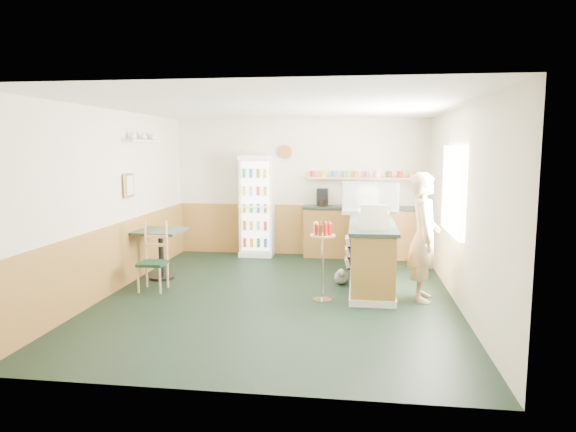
% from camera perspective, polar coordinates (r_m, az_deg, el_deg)
% --- Properties ---
extents(ground, '(6.00, 6.00, 0.00)m').
position_cam_1_polar(ground, '(7.56, -1.11, -8.83)').
color(ground, black).
rests_on(ground, ground).
extents(room_envelope, '(5.04, 6.02, 2.72)m').
position_cam_1_polar(room_envelope, '(8.03, -1.95, 3.21)').
color(room_envelope, beige).
rests_on(room_envelope, ground).
extents(service_counter, '(0.68, 3.01, 1.01)m').
position_cam_1_polar(service_counter, '(8.42, 9.15, -4.00)').
color(service_counter, olive).
rests_on(service_counter, ground).
extents(back_counter, '(2.24, 0.42, 1.69)m').
position_cam_1_polar(back_counter, '(10.10, 8.00, -1.52)').
color(back_counter, olive).
rests_on(back_counter, ground).
extents(drinks_fridge, '(0.66, 0.54, 1.99)m').
position_cam_1_polar(drinks_fridge, '(10.16, -3.46, 1.12)').
color(drinks_fridge, white).
rests_on(drinks_fridge, ground).
extents(display_case, '(0.96, 0.50, 0.55)m').
position_cam_1_polar(display_case, '(8.93, 9.16, 2.00)').
color(display_case, silver).
rests_on(display_case, service_counter).
extents(cash_register, '(0.43, 0.45, 0.24)m').
position_cam_1_polar(cash_register, '(7.36, 9.46, -0.38)').
color(cash_register, beige).
rests_on(cash_register, service_counter).
extents(shopkeeper, '(0.47, 0.63, 1.80)m').
position_cam_1_polar(shopkeeper, '(7.40, 14.86, -2.28)').
color(shopkeeper, tan).
rests_on(shopkeeper, ground).
extents(condiment_stand, '(0.35, 0.35, 1.10)m').
position_cam_1_polar(condiment_stand, '(7.16, 3.87, -3.54)').
color(condiment_stand, silver).
rests_on(condiment_stand, ground).
extents(newspaper_rack, '(0.09, 0.42, 0.50)m').
position_cam_1_polar(newspaper_rack, '(8.29, 6.71, -4.00)').
color(newspaper_rack, black).
rests_on(newspaper_rack, ground).
extents(cafe_table, '(0.77, 0.77, 0.81)m').
position_cam_1_polar(cafe_table, '(8.64, -13.95, -3.09)').
color(cafe_table, black).
rests_on(cafe_table, ground).
extents(cafe_chair, '(0.40, 0.40, 1.04)m').
position_cam_1_polar(cafe_chair, '(8.04, -14.60, -4.09)').
color(cafe_chair, black).
rests_on(cafe_chair, ground).
extents(dog_doorstop, '(0.22, 0.29, 0.27)m').
position_cam_1_polar(dog_doorstop, '(8.18, 5.94, -6.69)').
color(dog_doorstop, gray).
rests_on(dog_doorstop, ground).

